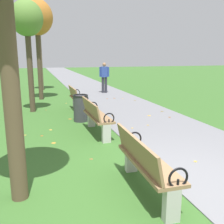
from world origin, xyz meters
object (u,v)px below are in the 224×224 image
(park_bench_1, at_px, (145,162))
(trash_bin, at_px, (81,108))
(tree_2, at_px, (27,22))
(park_bench_3, at_px, (77,98))
(park_bench_2, at_px, (96,116))
(tree_4, at_px, (38,25))
(pedestrian_walking, at_px, (104,76))
(tree_3, at_px, (37,19))

(park_bench_1, xyz_separation_m, trash_bin, (-0.15, 4.53, -0.06))
(tree_2, height_order, trash_bin, tree_2)
(park_bench_1, bearing_deg, park_bench_3, 90.00)
(park_bench_2, distance_m, tree_2, 4.57)
(park_bench_3, bearing_deg, tree_4, 99.21)
(park_bench_3, distance_m, tree_2, 3.13)
(pedestrian_walking, bearing_deg, trash_bin, -112.38)
(park_bench_1, distance_m, trash_bin, 4.54)
(tree_2, relative_size, tree_4, 0.86)
(park_bench_1, relative_size, pedestrian_walking, 1.00)
(park_bench_2, distance_m, tree_4, 9.91)
(park_bench_1, relative_size, park_bench_3, 1.00)
(tree_4, distance_m, pedestrian_walking, 4.78)
(park_bench_3, xyz_separation_m, pedestrian_walking, (2.18, 4.18, 0.44))
(tree_3, distance_m, trash_bin, 5.66)
(park_bench_1, distance_m, park_bench_2, 3.09)
(park_bench_2, relative_size, tree_3, 0.36)
(park_bench_1, relative_size, tree_4, 0.36)
(park_bench_2, bearing_deg, tree_3, 101.18)
(tree_4, xyz_separation_m, trash_bin, (0.89, -7.87, -3.26))
(park_bench_2, xyz_separation_m, tree_3, (-1.19, 6.02, 3.10))
(park_bench_2, bearing_deg, pedestrian_walking, 72.92)
(park_bench_3, bearing_deg, tree_3, 111.04)
(tree_2, relative_size, tree_3, 0.87)
(pedestrian_walking, bearing_deg, tree_2, -135.18)
(tree_2, distance_m, trash_bin, 3.63)
(park_bench_3, relative_size, trash_bin, 1.91)
(park_bench_3, bearing_deg, park_bench_1, -90.00)
(park_bench_2, xyz_separation_m, tree_4, (-1.04, 9.32, 3.20))
(tree_2, relative_size, trash_bin, 4.62)
(park_bench_2, relative_size, trash_bin, 1.92)
(park_bench_3, xyz_separation_m, trash_bin, (-0.15, -1.48, -0.06))
(pedestrian_walking, bearing_deg, park_bench_2, -107.08)
(trash_bin, bearing_deg, park_bench_3, 84.32)
(tree_3, relative_size, tree_4, 0.98)
(park_bench_1, height_order, tree_4, tree_4)
(park_bench_2, relative_size, tree_4, 0.36)
(park_bench_3, distance_m, tree_4, 7.22)
(park_bench_1, distance_m, tree_2, 7.15)
(park_bench_2, height_order, tree_2, tree_2)
(tree_4, bearing_deg, park_bench_2, -83.65)
(park_bench_2, bearing_deg, trash_bin, 95.82)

